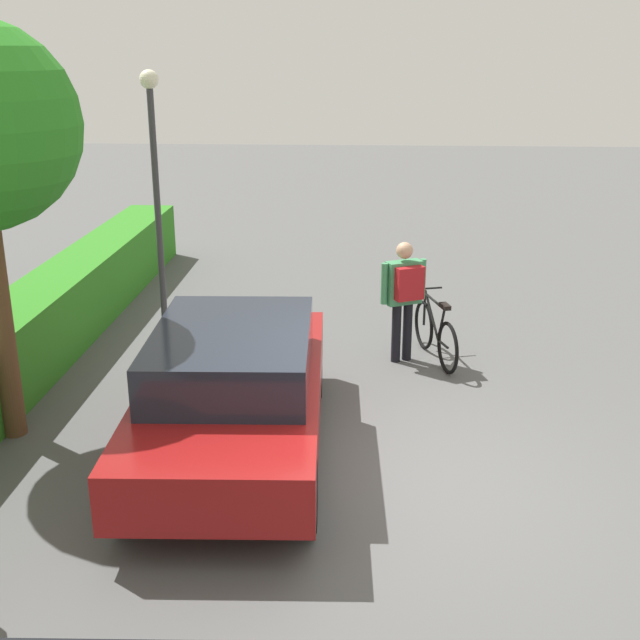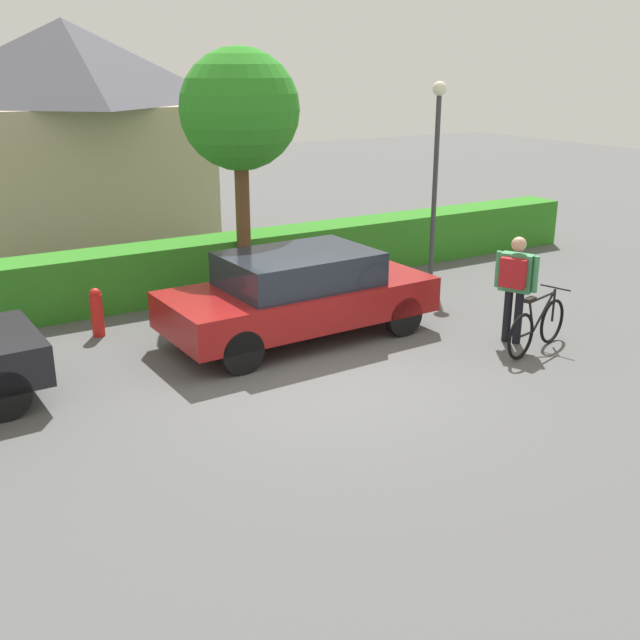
{
  "view_description": "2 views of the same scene",
  "coord_description": "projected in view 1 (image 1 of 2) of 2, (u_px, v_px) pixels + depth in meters",
  "views": [
    {
      "loc": [
        -7.24,
        0.37,
        4.19
      ],
      "look_at": [
        1.55,
        0.86,
        1.2
      ],
      "focal_mm": 44.91,
      "sensor_mm": 36.0,
      "label": 1
    },
    {
      "loc": [
        -5.05,
        -8.33,
        4.21
      ],
      "look_at": [
        0.07,
        0.27,
        0.81
      ],
      "focal_mm": 42.33,
      "sensor_mm": 36.0,
      "label": 2
    }
  ],
  "objects": [
    {
      "name": "person_rider",
      "position": [
        404.0,
        290.0,
        10.97
      ],
      "size": [
        0.5,
        0.62,
        1.71
      ],
      "color": "black",
      "rests_on": "ground"
    },
    {
      "name": "bicycle",
      "position": [
        435.0,
        334.0,
        11.23
      ],
      "size": [
        1.64,
        0.62,
        0.93
      ],
      "color": "black",
      "rests_on": "ground"
    },
    {
      "name": "street_lamp",
      "position": [
        155.0,
        164.0,
        11.98
      ],
      "size": [
        0.28,
        0.28,
        3.91
      ],
      "color": "#38383D",
      "rests_on": "ground"
    },
    {
      "name": "parked_car_far",
      "position": [
        234.0,
        387.0,
        8.54
      ],
      "size": [
        4.41,
        2.01,
        1.42
      ],
      "color": "maroon",
      "rests_on": "ground"
    },
    {
      "name": "ground_plane",
      "position": [
        396.0,
        481.0,
        8.17
      ],
      "size": [
        60.0,
        60.0,
        0.0
      ],
      "primitive_type": "plane",
      "color": "#535353"
    }
  ]
}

